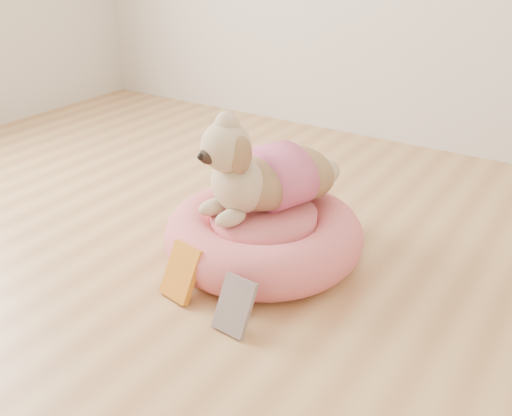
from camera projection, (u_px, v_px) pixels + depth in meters
The scene contains 5 objects.
floor at pixel (58, 363), 1.58m from camera, with size 4.50×4.50×0.00m, color #B67F4C.
pet_bed at pixel (264, 235), 2.05m from camera, with size 0.71×0.71×0.18m.
dog at pixel (263, 157), 1.96m from camera, with size 0.36×0.52×0.38m, color brown, non-canonical shape.
book_yellow at pixel (181, 272), 1.83m from camera, with size 0.12×0.02×0.18m, color yellow.
book_white at pixel (235, 306), 1.68m from camera, with size 0.11×0.02×0.17m, color silver.
Camera 1 is at (1.13, -0.73, 1.08)m, focal length 40.00 mm.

